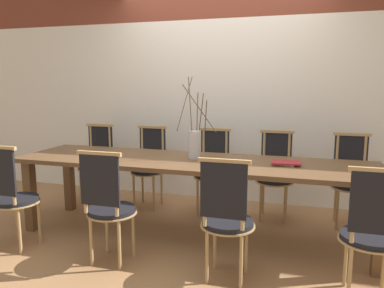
{
  "coord_description": "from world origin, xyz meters",
  "views": [
    {
      "loc": [
        0.97,
        -3.25,
        1.44
      ],
      "look_at": [
        0.0,
        0.0,
        0.89
      ],
      "focal_mm": 35.0,
      "sensor_mm": 36.0,
      "label": 1
    }
  ],
  "objects_px": {
    "vase_centerpiece": "(195,143)",
    "book_stack": "(285,163)",
    "chair_far_center": "(212,168)",
    "chair_near_center": "(226,216)",
    "dining_table": "(192,169)"
  },
  "relations": [
    {
      "from": "chair_far_center",
      "to": "vase_centerpiece",
      "type": "bearing_deg",
      "value": 88.18
    },
    {
      "from": "dining_table",
      "to": "book_stack",
      "type": "relative_size",
      "value": 13.0
    },
    {
      "from": "vase_centerpiece",
      "to": "book_stack",
      "type": "xyz_separation_m",
      "value": [
        0.83,
        -0.03,
        -0.13
      ]
    },
    {
      "from": "dining_table",
      "to": "chair_far_center",
      "type": "height_order",
      "value": "chair_far_center"
    },
    {
      "from": "dining_table",
      "to": "chair_near_center",
      "type": "height_order",
      "value": "chair_near_center"
    },
    {
      "from": "chair_far_center",
      "to": "book_stack",
      "type": "relative_size",
      "value": 3.67
    },
    {
      "from": "chair_far_center",
      "to": "book_stack",
      "type": "height_order",
      "value": "chair_far_center"
    },
    {
      "from": "chair_near_center",
      "to": "vase_centerpiece",
      "type": "xyz_separation_m",
      "value": [
        -0.47,
        0.8,
        0.39
      ]
    },
    {
      "from": "vase_centerpiece",
      "to": "chair_far_center",
      "type": "bearing_deg",
      "value": 88.18
    },
    {
      "from": "dining_table",
      "to": "chair_far_center",
      "type": "relative_size",
      "value": 3.54
    },
    {
      "from": "chair_far_center",
      "to": "dining_table",
      "type": "bearing_deg",
      "value": 88.2
    },
    {
      "from": "chair_near_center",
      "to": "book_stack",
      "type": "bearing_deg",
      "value": 64.83
    },
    {
      "from": "book_stack",
      "to": "chair_near_center",
      "type": "bearing_deg",
      "value": -115.17
    },
    {
      "from": "vase_centerpiece",
      "to": "book_stack",
      "type": "distance_m",
      "value": 0.84
    },
    {
      "from": "chair_near_center",
      "to": "book_stack",
      "type": "height_order",
      "value": "chair_near_center"
    }
  ]
}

